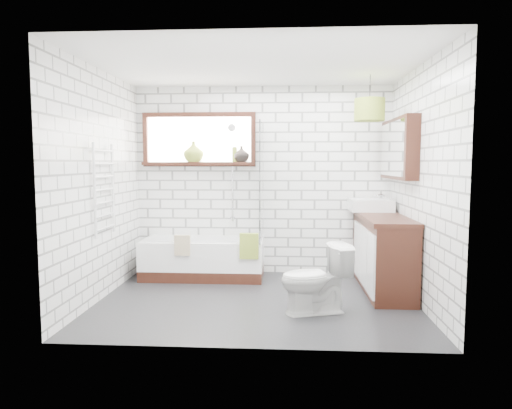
# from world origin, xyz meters

# --- Properties ---
(floor) EXTENTS (3.40, 2.60, 0.01)m
(floor) POSITION_xyz_m (0.00, 0.00, -0.01)
(floor) COLOR black
(floor) RESTS_ON ground
(ceiling) EXTENTS (3.40, 2.60, 0.01)m
(ceiling) POSITION_xyz_m (0.00, 0.00, 2.50)
(ceiling) COLOR white
(ceiling) RESTS_ON ground
(wall_back) EXTENTS (3.40, 0.01, 2.50)m
(wall_back) POSITION_xyz_m (0.00, 1.30, 1.25)
(wall_back) COLOR white
(wall_back) RESTS_ON ground
(wall_front) EXTENTS (3.40, 0.01, 2.50)m
(wall_front) POSITION_xyz_m (0.00, -1.30, 1.25)
(wall_front) COLOR white
(wall_front) RESTS_ON ground
(wall_left) EXTENTS (0.01, 2.60, 2.50)m
(wall_left) POSITION_xyz_m (-1.70, 0.00, 1.25)
(wall_left) COLOR white
(wall_left) RESTS_ON ground
(wall_right) EXTENTS (0.01, 2.60, 2.50)m
(wall_right) POSITION_xyz_m (1.70, 0.00, 1.25)
(wall_right) COLOR white
(wall_right) RESTS_ON ground
(window) EXTENTS (1.52, 0.16, 0.68)m
(window) POSITION_xyz_m (-0.85, 1.26, 1.80)
(window) COLOR black
(window) RESTS_ON wall_back
(towel_radiator) EXTENTS (0.06, 0.52, 1.00)m
(towel_radiator) POSITION_xyz_m (-1.66, 0.00, 1.20)
(towel_radiator) COLOR white
(towel_radiator) RESTS_ON wall_left
(mirror_cabinet) EXTENTS (0.16, 1.20, 0.70)m
(mirror_cabinet) POSITION_xyz_m (1.62, 0.60, 1.65)
(mirror_cabinet) COLOR black
(mirror_cabinet) RESTS_ON wall_right
(shower_riser) EXTENTS (0.02, 0.02, 1.30)m
(shower_riser) POSITION_xyz_m (-0.40, 1.26, 1.35)
(shower_riser) COLOR silver
(shower_riser) RESTS_ON wall_back
(bathtub) EXTENTS (1.55, 0.68, 0.50)m
(bathtub) POSITION_xyz_m (-0.75, 0.96, 0.25)
(bathtub) COLOR white
(bathtub) RESTS_ON floor
(shower_screen) EXTENTS (0.02, 0.72, 1.50)m
(shower_screen) POSITION_xyz_m (0.00, 0.96, 1.25)
(shower_screen) COLOR white
(shower_screen) RESTS_ON bathtub
(towel_green) EXTENTS (0.23, 0.06, 0.31)m
(towel_green) POSITION_xyz_m (-0.13, 0.62, 0.48)
(towel_green) COLOR olive
(towel_green) RESTS_ON bathtub
(towel_beige) EXTENTS (0.19, 0.05, 0.25)m
(towel_beige) POSITION_xyz_m (-0.95, 0.62, 0.48)
(towel_beige) COLOR tan
(towel_beige) RESTS_ON bathtub
(vanity) EXTENTS (0.50, 1.54, 0.88)m
(vanity) POSITION_xyz_m (1.45, 0.52, 0.44)
(vanity) COLOR black
(vanity) RESTS_ON floor
(basin) EXTENTS (0.52, 0.46, 0.15)m
(basin) POSITION_xyz_m (1.39, 1.02, 0.96)
(basin) COLOR white
(basin) RESTS_ON vanity
(tap) EXTENTS (0.04, 0.04, 0.16)m
(tap) POSITION_xyz_m (1.55, 1.02, 1.01)
(tap) COLOR silver
(tap) RESTS_ON vanity
(toilet) EXTENTS (0.56, 0.76, 0.69)m
(toilet) POSITION_xyz_m (0.60, -0.38, 0.34)
(toilet) COLOR white
(toilet) RESTS_ON floor
(vase_olive) EXTENTS (0.27, 0.27, 0.28)m
(vase_olive) POSITION_xyz_m (-0.92, 1.23, 1.62)
(vase_olive) COLOR olive
(vase_olive) RESTS_ON window
(vase_dark) EXTENTS (0.27, 0.27, 0.21)m
(vase_dark) POSITION_xyz_m (-0.28, 1.23, 1.59)
(vase_dark) COLOR black
(vase_dark) RESTS_ON window
(bottle) EXTENTS (0.07, 0.07, 0.20)m
(bottle) POSITION_xyz_m (-0.37, 1.23, 1.58)
(bottle) COLOR olive
(bottle) RESTS_ON window
(pendant) EXTENTS (0.35, 0.35, 0.26)m
(pendant) POSITION_xyz_m (1.27, 0.58, 2.10)
(pendant) COLOR olive
(pendant) RESTS_ON ceiling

